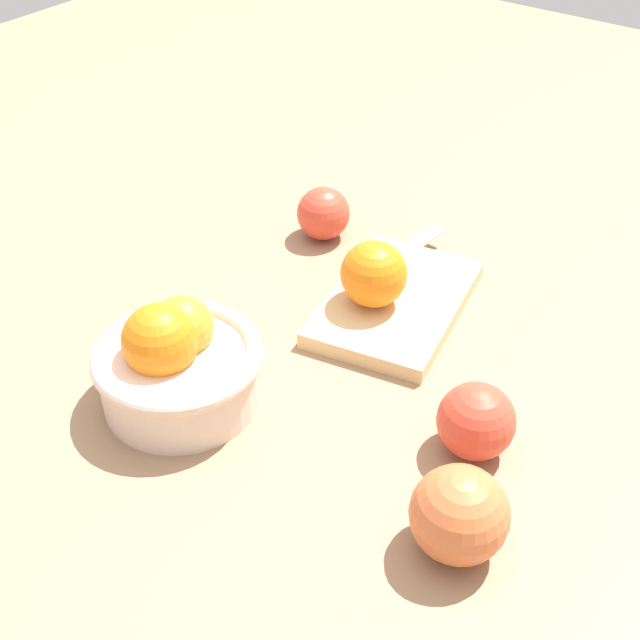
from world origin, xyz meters
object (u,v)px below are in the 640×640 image
object	(u,v)px
bowl	(177,363)
apple_front_left	(459,515)
apple_back_right	(323,213)
orange_on_board	(374,274)
cutting_board	(395,303)
knife	(390,259)
apple_front_center	(476,421)

from	to	relation	value
bowl	apple_front_left	xyz separation A→B (m)	(0.00, -0.31, -0.00)
apple_front_left	apple_back_right	distance (m)	0.50
orange_on_board	apple_front_left	distance (m)	0.33
cutting_board	apple_front_left	bearing A→B (deg)	-138.86
cutting_board	apple_front_left	world-z (taller)	apple_front_left
apple_front_left	cutting_board	bearing A→B (deg)	41.14
orange_on_board	knife	xyz separation A→B (m)	(0.08, 0.03, -0.03)
apple_front_left	apple_back_right	world-z (taller)	apple_front_left
cutting_board	knife	distance (m)	0.07
orange_on_board	knife	world-z (taller)	orange_on_board
bowl	apple_front_left	size ratio (longest dim) A/B	2.02
knife	apple_front_left	size ratio (longest dim) A/B	1.87
cutting_board	apple_front_center	size ratio (longest dim) A/B	2.98
cutting_board	apple_front_left	size ratio (longest dim) A/B	2.64
cutting_board	bowl	bearing A→B (deg)	159.45
cutting_board	orange_on_board	world-z (taller)	orange_on_board
orange_on_board	apple_back_right	world-z (taller)	orange_on_board
orange_on_board	apple_front_center	distance (m)	0.23
bowl	cutting_board	size ratio (longest dim) A/B	0.76
apple_front_left	apple_back_right	size ratio (longest dim) A/B	1.22
bowl	apple_back_right	size ratio (longest dim) A/B	2.47
cutting_board	knife	bearing A→B (deg)	38.34
orange_on_board	apple_front_center	world-z (taller)	orange_on_board
cutting_board	apple_back_right	distance (m)	0.18
orange_on_board	apple_front_center	xyz separation A→B (m)	(-0.12, -0.19, -0.02)
apple_front_center	orange_on_board	bearing A→B (deg)	58.54
apple_back_right	apple_front_center	world-z (taller)	apple_front_center
bowl	cutting_board	world-z (taller)	bowl
bowl	apple_front_center	xyz separation A→B (m)	(0.11, -0.27, -0.01)
bowl	orange_on_board	xyz separation A→B (m)	(0.23, -0.08, 0.01)
knife	apple_back_right	distance (m)	0.12
bowl	apple_back_right	xyz separation A→B (m)	(0.33, 0.07, -0.01)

